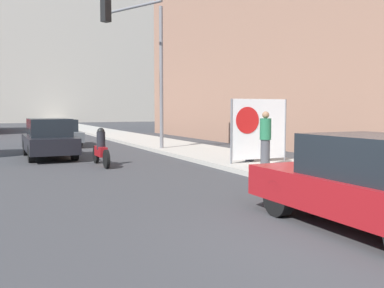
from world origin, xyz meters
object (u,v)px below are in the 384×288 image
(car_on_road_nearest, at_px, (49,139))
(motorcycle_on_road, at_px, (101,149))
(traffic_light_pole, at_px, (143,51))
(parked_car_curbside, at_px, (375,184))
(car_on_road_midblock, at_px, (58,132))
(seated_protester, at_px, (333,157))
(pedestrian_behind, at_px, (250,135))
(protest_banner, at_px, (259,129))
(jogger_on_sidewalk, at_px, (265,138))

(car_on_road_nearest, relative_size, motorcycle_on_road, 2.01)
(traffic_light_pole, height_order, parked_car_curbside, traffic_light_pole)
(car_on_road_nearest, distance_m, car_on_road_midblock, 5.81)
(seated_protester, xyz_separation_m, traffic_light_pole, (-1.33, 9.75, 3.56))
(pedestrian_behind, height_order, traffic_light_pole, traffic_light_pole)
(seated_protester, bearing_deg, pedestrian_behind, 95.42)
(pedestrian_behind, xyz_separation_m, motorcycle_on_road, (-4.48, 2.04, -0.47))
(protest_banner, relative_size, car_on_road_midblock, 0.46)
(pedestrian_behind, bearing_deg, traffic_light_pole, 78.41)
(motorcycle_on_road, bearing_deg, car_on_road_midblock, 91.15)
(parked_car_curbside, distance_m, motorcycle_on_road, 9.58)
(car_on_road_midblock, bearing_deg, seated_protester, -75.02)
(parked_car_curbside, xyz_separation_m, motorcycle_on_road, (-2.04, 9.36, -0.19))
(seated_protester, height_order, parked_car_curbside, parked_car_curbside)
(traffic_light_pole, bearing_deg, parked_car_curbside, -92.49)
(seated_protester, bearing_deg, car_on_road_midblock, 117.65)
(protest_banner, height_order, traffic_light_pole, traffic_light_pole)
(pedestrian_behind, relative_size, protest_banner, 0.79)
(protest_banner, xyz_separation_m, motorcycle_on_road, (-4.61, 2.36, -0.69))
(traffic_light_pole, bearing_deg, seated_protester, -82.25)
(jogger_on_sidewalk, height_order, parked_car_curbside, jogger_on_sidewalk)
(jogger_on_sidewalk, xyz_separation_m, car_on_road_nearest, (-5.49, 6.47, -0.24))
(protest_banner, height_order, car_on_road_nearest, protest_banner)
(protest_banner, bearing_deg, motorcycle_on_road, 152.83)
(car_on_road_midblock, bearing_deg, parked_car_curbside, -83.06)
(car_on_road_midblock, height_order, motorcycle_on_road, car_on_road_midblock)
(jogger_on_sidewalk, height_order, car_on_road_nearest, jogger_on_sidewalk)
(car_on_road_nearest, height_order, car_on_road_midblock, car_on_road_nearest)
(traffic_light_pole, relative_size, motorcycle_on_road, 2.94)
(car_on_road_midblock, bearing_deg, pedestrian_behind, -66.87)
(pedestrian_behind, xyz_separation_m, protest_banner, (0.13, -0.32, 0.21))
(car_on_road_midblock, bearing_deg, protest_banner, -66.92)
(traffic_light_pole, distance_m, motorcycle_on_road, 5.65)
(jogger_on_sidewalk, bearing_deg, car_on_road_midblock, -70.57)
(seated_protester, distance_m, parked_car_curbside, 3.46)
(jogger_on_sidewalk, distance_m, parked_car_curbside, 6.43)
(pedestrian_behind, distance_m, parked_car_curbside, 7.71)
(jogger_on_sidewalk, height_order, pedestrian_behind, pedestrian_behind)
(motorcycle_on_road, bearing_deg, traffic_light_pole, 51.85)
(car_on_road_nearest, bearing_deg, motorcycle_on_road, -67.99)
(jogger_on_sidewalk, xyz_separation_m, motorcycle_on_road, (-4.22, 3.32, -0.45))
(seated_protester, relative_size, car_on_road_nearest, 0.27)
(pedestrian_behind, xyz_separation_m, car_on_road_midblock, (-4.66, 10.90, -0.33))
(seated_protester, distance_m, jogger_on_sidewalk, 3.16)
(motorcycle_on_road, bearing_deg, car_on_road_nearest, 112.01)
(seated_protester, height_order, pedestrian_behind, pedestrian_behind)
(pedestrian_behind, bearing_deg, protest_banner, -99.67)
(protest_banner, relative_size, parked_car_curbside, 0.51)
(car_on_road_nearest, bearing_deg, seated_protester, -61.60)
(protest_banner, distance_m, traffic_light_pole, 6.76)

